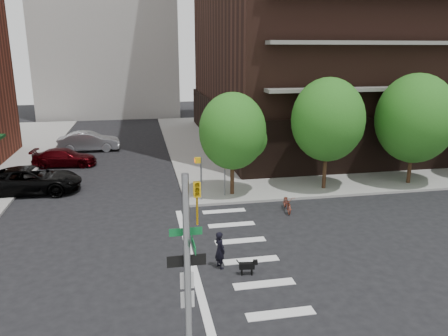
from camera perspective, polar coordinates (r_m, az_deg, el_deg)
name	(u,v)px	position (r m, az deg, el deg)	size (l,w,h in m)	color
ground	(181,267)	(18.63, -5.64, -12.73)	(120.00, 120.00, 0.00)	black
sidewalk_ne	(360,138)	(46.34, 17.36, 3.75)	(39.00, 33.00, 0.15)	gray
crosswalk	(233,262)	(18.92, 1.17, -12.17)	(3.85, 13.00, 0.01)	silver
tree_a	(232,131)	(25.92, 1.11, 4.83)	(4.00, 4.00, 5.90)	#301E11
tree_b	(328,120)	(27.72, 13.40, 6.15)	(4.50, 4.50, 6.65)	#301E11
tree_c	(415,118)	(30.69, 23.71, 5.94)	(5.00, 5.00, 6.80)	#301E11
traffic_signal	(190,315)	(10.79, -4.50, -18.63)	(0.90, 0.75, 6.00)	slate
pedestrian_signal	(206,171)	(25.55, -2.34, -0.37)	(2.18, 0.67, 2.60)	slate
parked_car_black	(31,180)	(29.79, -23.87, -1.46)	(6.01, 2.77, 1.67)	black
parked_car_maroon	(64,158)	(35.76, -20.12, 1.29)	(4.75, 1.93, 1.38)	#380307
parked_car_silver	(89,141)	(40.50, -17.23, 3.34)	(5.27, 1.84, 1.74)	#999AA0
scooter	(287,203)	(24.58, 8.28, -4.53)	(0.63, 1.80, 0.95)	brown
dog_walker	(220,250)	(18.15, -0.55, -10.64)	(0.38, 0.58, 1.58)	black
dog	(248,266)	(17.82, 3.14, -12.61)	(0.75, 0.29, 0.63)	black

